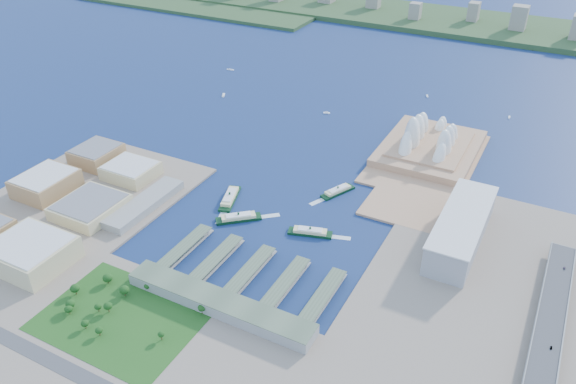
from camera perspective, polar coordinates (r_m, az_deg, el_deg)
The scene contains 25 objects.
ground at distance 654.10m, azimuth -1.47°, elevation -4.21°, with size 3000.00×3000.00×0.00m, color #0F2148.
west_land at distance 730.84m, azimuth -23.14°, elevation -2.69°, with size 220.00×390.00×3.00m, color gray.
south_land at distance 527.41m, azimuth -13.07°, elevation -16.00°, with size 720.00×180.00×3.00m, color gray.
east_land at distance 562.05m, azimuth 18.36°, elevation -13.33°, with size 240.00×500.00×3.00m, color gray.
peninsula at distance 829.66m, azimuth 13.94°, elevation 3.37°, with size 135.00×220.00×3.00m, color tan.
far_shore at distance 1510.81m, azimuth 17.63°, elevation 16.04°, with size 2200.00×260.00×12.00m, color #2D4926.
opera_house at distance 834.07m, azimuth 14.42°, elevation 5.82°, with size 134.00×180.00×58.00m, color white, non-canonical shape.
toaster_building at distance 654.70m, azimuth 17.18°, elevation -3.62°, with size 45.00×155.00×35.00m, color gray.
expressway at distance 550.74m, azimuth 24.52°, elevation -15.03°, with size 26.00×340.00×11.85m, color gray, non-canonical shape.
west_buildings at distance 740.79m, azimuth -21.43°, elevation -0.39°, with size 200.00×280.00×27.00m, color #9C774E, non-canonical shape.
ferry_wharves at distance 594.98m, azimuth -3.83°, elevation -8.00°, with size 184.00×90.00×9.30m, color #4D5C45, non-canonical shape.
terminal_building at distance 554.77m, azimuth -7.01°, elevation -11.18°, with size 200.00×28.00×12.00m, color gray.
park at distance 562.26m, azimuth -16.71°, elevation -11.61°, with size 150.00×110.00×16.00m, color #194714, non-canonical shape.
far_skyline at distance 1483.58m, azimuth 17.67°, elevation 17.10°, with size 1900.00×140.00×55.00m, color gray, non-canonical shape.
ferry_a at distance 713.71m, azimuth -5.94°, elevation -0.43°, with size 14.89×58.49×11.06m, color black, non-canonical shape.
ferry_b at distance 727.40m, azimuth 5.09°, elevation 0.23°, with size 12.67×49.79×9.41m, color black, non-canonical shape.
ferry_c at distance 675.74m, azimuth -5.06°, elevation -2.48°, with size 13.88×54.53×10.31m, color black, non-canonical shape.
ferry_d at distance 650.37m, azimuth 2.26°, elevation -3.94°, with size 13.04×51.25×9.69m, color black, non-canonical shape.
boat_a at distance 1025.23m, azimuth -6.58°, elevation 9.77°, with size 3.98×15.91×3.07m, color white, non-canonical shape.
boat_b at distance 949.49m, azimuth 3.96°, elevation 8.03°, with size 3.76×10.73×2.90m, color white, non-canonical shape.
boat_c at distance 1000.98m, azimuth 21.55°, elevation 7.09°, with size 2.99×10.25×2.31m, color white, non-canonical shape.
boat_d at distance 1148.46m, azimuth -5.88°, elevation 12.27°, with size 3.15×14.38×2.43m, color white, non-canonical shape.
boat_e at distance 1045.47m, azimuth 13.96°, elevation 9.46°, with size 3.26×10.24×2.51m, color white, non-canonical shape.
car_b at distance 551.99m, azimuth 25.18°, elevation -14.13°, with size 1.40×4.01×1.32m, color slate.
car_c at distance 646.10m, azimuth 26.29°, elevation -6.93°, with size 1.94×4.76×1.38m, color slate.
Camera 1 is at (260.46, -458.62, 386.87)m, focal length 35.00 mm.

